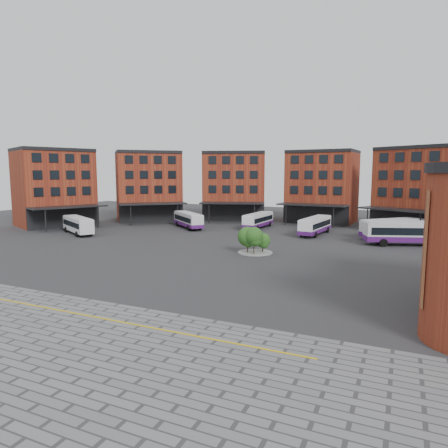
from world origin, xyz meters
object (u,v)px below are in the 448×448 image
at_px(bus_e, 392,228).
at_px(bus_f, 409,232).
at_px(bus_b, 188,220).
at_px(bus_c, 258,220).
at_px(bus_d, 315,225).
at_px(tree_island, 253,239).
at_px(bus_a, 78,224).

height_order(bus_e, bus_f, bus_f).
distance_m(bus_b, bus_c, 12.84).
height_order(bus_d, bus_e, bus_e).
xyz_separation_m(tree_island, bus_f, (17.78, 14.37, -0.05)).
distance_m(bus_b, bus_e, 34.56).
bearing_deg(bus_d, bus_e, 13.28).
height_order(bus_a, bus_c, bus_a).
relative_size(tree_island, bus_c, 0.45).
height_order(bus_a, bus_b, bus_b).
height_order(bus_c, bus_d, bus_d).
bearing_deg(bus_e, bus_a, -115.92).
height_order(bus_b, bus_c, bus_b).
distance_m(bus_c, bus_f, 26.26).
height_order(bus_a, bus_e, bus_e).
bearing_deg(bus_e, tree_island, -82.81).
height_order(bus_c, bus_e, bus_e).
height_order(bus_d, bus_f, bus_f).
bearing_deg(tree_island, bus_d, 78.32).
bearing_deg(bus_f, bus_b, -113.97).
xyz_separation_m(bus_c, bus_d, (11.11, -3.63, 0.06)).
relative_size(tree_island, bus_a, 0.45).
distance_m(bus_c, bus_d, 11.69).
distance_m(bus_b, bus_f, 36.88).
bearing_deg(bus_d, bus_b, -169.55).
distance_m(bus_b, bus_d, 22.92).
xyz_separation_m(tree_island, bus_d, (3.88, 18.75, -0.32)).
bearing_deg(bus_d, bus_f, -10.85).
bearing_deg(bus_c, tree_island, -69.44).
relative_size(bus_b, bus_d, 0.88).
xyz_separation_m(bus_b, bus_d, (22.87, 1.52, 0.01)).
distance_m(bus_a, bus_b, 19.03).
height_order(bus_a, bus_d, bus_d).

